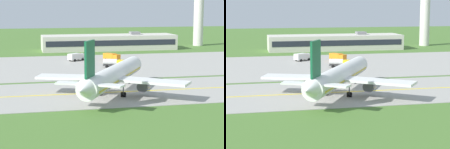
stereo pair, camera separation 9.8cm
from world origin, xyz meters
TOP-DOWN VIEW (x-y plane):
  - ground_plane at (0.00, 0.00)m, footprint 500.00×500.00m
  - taxiway_strip at (0.00, 0.00)m, footprint 240.00×28.00m
  - apron_pad at (10.00, 42.00)m, footprint 140.00×52.00m
  - taxiway_centreline at (0.00, 0.00)m, footprint 220.00×0.60m
  - airplane_lead at (-3.29, -2.51)m, footprint 30.14×36.26m
  - service_truck_baggage at (7.79, 50.21)m, footprint 5.27×6.01m
  - service_truck_fuel at (5.15, 35.77)m, footprint 6.33×4.21m
  - service_truck_catering at (-3.77, 53.21)m, footprint 5.95×5.37m
  - terminal_building at (14.46, 85.95)m, footprint 55.22×14.08m
  - control_tower at (57.80, 94.73)m, footprint 7.60×7.60m
  - traffic_cone_near_edge at (3.50, 13.41)m, footprint 0.44×0.44m

SIDE VIEW (x-z plane):
  - ground_plane at x=0.00m, z-range 0.00..0.00m
  - taxiway_strip at x=0.00m, z-range 0.00..0.10m
  - apron_pad at x=10.00m, z-range 0.00..0.10m
  - taxiway_centreline at x=0.00m, z-range 0.10..0.11m
  - traffic_cone_near_edge at x=3.50m, z-range 0.00..0.60m
  - service_truck_baggage at x=7.79m, z-range 0.23..2.83m
  - service_truck_catering at x=-3.77m, z-range 0.23..2.83m
  - service_truck_fuel at x=5.15m, z-range 0.21..2.86m
  - terminal_building at x=14.46m, z-range -0.58..6.77m
  - airplane_lead at x=-3.29m, z-range -2.22..10.48m
  - control_tower at x=57.80m, z-range 2.81..30.85m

